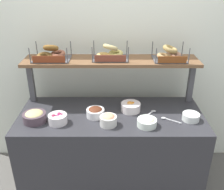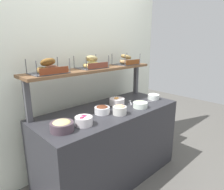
{
  "view_description": "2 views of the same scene",
  "coord_description": "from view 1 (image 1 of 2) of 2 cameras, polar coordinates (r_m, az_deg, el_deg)",
  "views": [
    {
      "loc": [
        0.01,
        -2.01,
        2.02
      ],
      "look_at": [
        0.02,
        0.01,
        1.04
      ],
      "focal_mm": 41.24,
      "sensor_mm": 36.0,
      "label": 1
    },
    {
      "loc": [
        -1.41,
        -1.52,
        1.58
      ],
      "look_at": [
        0.07,
        0.03,
        1.0
      ],
      "focal_mm": 32.02,
      "sensor_mm": 36.0,
      "label": 2
    }
  ],
  "objects": [
    {
      "name": "bowl_fruit_salad",
      "position": [
        2.37,
        3.99,
        -2.58
      ],
      "size": [
        0.18,
        0.18,
        0.09
      ],
      "color": "white",
      "rests_on": "deli_counter"
    },
    {
      "name": "upper_shelf",
      "position": [
        2.4,
        -0.41,
        7.6
      ],
      "size": [
        1.62,
        0.32,
        0.03
      ],
      "primitive_type": "cube",
      "color": "brown",
      "rests_on": "shelf_riser_left"
    },
    {
      "name": "bowl_hummus",
      "position": [
        2.3,
        -16.97,
        -4.57
      ],
      "size": [
        0.2,
        0.2,
        0.1
      ],
      "color": "#503E48",
      "rests_on": "deli_counter"
    },
    {
      "name": "ground_plane",
      "position": [
        2.85,
        -0.34,
        -19.21
      ],
      "size": [
        8.0,
        8.0,
        0.0
      ],
      "primitive_type": "plane",
      "color": "#595651"
    },
    {
      "name": "bagel_basket_cinnamon_raisin",
      "position": [
        2.44,
        -13.51,
        8.74
      ],
      "size": [
        0.34,
        0.26,
        0.16
      ],
      "color": "#4C4C51",
      "rests_on": "upper_shelf"
    },
    {
      "name": "serving_spoon_by_edge",
      "position": [
        2.36,
        8.46,
        -3.91
      ],
      "size": [
        0.13,
        0.14,
        0.01
      ],
      "color": "#B7B7BC",
      "rests_on": "deli_counter"
    },
    {
      "name": "bowl_chocolate_spread",
      "position": [
        2.28,
        -3.86,
        -3.79
      ],
      "size": [
        0.16,
        0.16,
        0.09
      ],
      "color": "white",
      "rests_on": "deli_counter"
    },
    {
      "name": "deli_counter",
      "position": [
        2.57,
        -0.37,
        -12.51
      ],
      "size": [
        1.66,
        0.7,
        0.85
      ],
      "primitive_type": "cube",
      "color": "#2D2D33",
      "rests_on": "ground_plane"
    },
    {
      "name": "bowl_cream_cheese",
      "position": [
        2.32,
        16.94,
        -4.46
      ],
      "size": [
        0.15,
        0.15,
        0.08
      ],
      "color": "white",
      "rests_on": "deli_counter"
    },
    {
      "name": "bowl_lox_spread",
      "position": [
        2.15,
        -0.98,
        -5.48
      ],
      "size": [
        0.14,
        0.14,
        0.1
      ],
      "color": "silver",
      "rests_on": "deli_counter"
    },
    {
      "name": "serving_spoon_near_plate",
      "position": [
        2.29,
        12.13,
        -5.26
      ],
      "size": [
        0.16,
        0.11,
        0.01
      ],
      "color": "#B7B7BC",
      "rests_on": "deli_counter"
    },
    {
      "name": "shelf_riser_left",
      "position": [
        2.6,
        -17.65,
        2.72
      ],
      "size": [
        0.05,
        0.05,
        0.4
      ],
      "primitive_type": "cube",
      "color": "#4C4C51",
      "rests_on": "deli_counter"
    },
    {
      "name": "bowl_scallion_spread",
      "position": [
        2.16,
        7.58,
        -5.89
      ],
      "size": [
        0.16,
        0.16,
        0.08
      ],
      "color": "white",
      "rests_on": "deli_counter"
    },
    {
      "name": "back_wall",
      "position": [
        2.69,
        -0.38,
        8.16
      ],
      "size": [
        2.86,
        0.06,
        2.4
      ],
      "primitive_type": "cube",
      "color": "white",
      "rests_on": "ground_plane"
    },
    {
      "name": "shelf_riser_right",
      "position": [
        2.59,
        16.9,
        2.78
      ],
      "size": [
        0.05,
        0.05,
        0.4
      ],
      "primitive_type": "cube",
      "color": "#4C4C51",
      "rests_on": "deli_counter"
    },
    {
      "name": "bowl_beet_salad",
      "position": [
        2.23,
        -12.1,
        -5.13
      ],
      "size": [
        0.16,
        0.16,
        0.09
      ],
      "color": "silver",
      "rests_on": "deli_counter"
    },
    {
      "name": "bagel_basket_everything",
      "position": [
        2.42,
        12.44,
        8.69
      ],
      "size": [
        0.3,
        0.26,
        0.14
      ],
      "color": "#4C4C51",
      "rests_on": "upper_shelf"
    },
    {
      "name": "bagel_basket_plain",
      "position": [
        2.4,
        -0.59,
        9.12
      ],
      "size": [
        0.33,
        0.26,
        0.15
      ],
      "color": "#4C4C51",
      "rests_on": "upper_shelf"
    }
  ]
}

